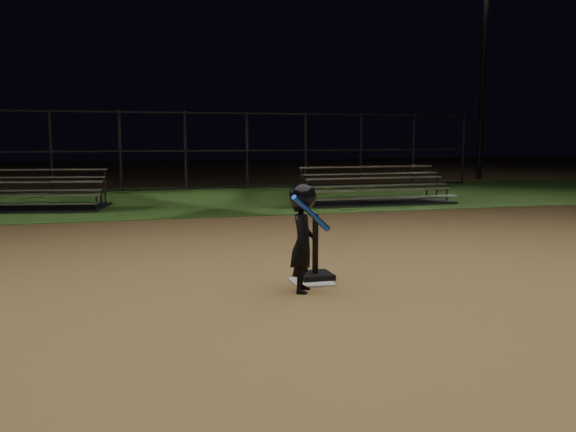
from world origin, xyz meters
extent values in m
plane|color=olive|center=(0.00, 0.00, 0.00)|extent=(80.00, 80.00, 0.00)
cube|color=#284D19|center=(0.00, 10.00, 0.01)|extent=(60.00, 8.00, 0.01)
cube|color=beige|center=(0.00, 0.00, 0.01)|extent=(0.45, 0.45, 0.02)
cube|color=black|center=(0.08, 0.13, 0.05)|extent=(0.38, 0.38, 0.06)
cylinder|color=black|center=(0.08, 0.13, 0.43)|extent=(0.07, 0.07, 0.69)
imported|color=black|center=(-0.22, -0.35, 0.53)|extent=(0.38, 0.45, 1.06)
sphere|color=black|center=(-0.22, -0.35, 1.04)|extent=(0.29, 0.29, 0.29)
cylinder|color=blue|center=(-0.17, -0.50, 0.87)|extent=(0.53, 0.35, 0.43)
cylinder|color=black|center=(-0.01, -0.38, 0.72)|extent=(0.18, 0.13, 0.14)
cube|color=silver|center=(-4.36, 8.21, 0.38)|extent=(3.74, 0.86, 0.04)
cube|color=silver|center=(-4.40, 7.95, 0.21)|extent=(3.74, 0.86, 0.03)
cube|color=silver|center=(-4.27, 8.72, 0.64)|extent=(3.74, 0.86, 0.04)
cube|color=silver|center=(-4.32, 8.46, 0.47)|extent=(3.74, 0.86, 0.03)
cube|color=silver|center=(-4.18, 9.23, 0.90)|extent=(3.74, 0.86, 0.04)
cube|color=silver|center=(-4.23, 8.97, 0.73)|extent=(3.74, 0.86, 0.03)
cube|color=#38383D|center=(-4.27, 8.72, 0.03)|extent=(4.01, 2.45, 0.06)
cube|color=silver|center=(4.24, 7.33, 0.38)|extent=(3.77, 0.28, 0.04)
cube|color=silver|center=(4.25, 7.06, 0.21)|extent=(3.77, 0.28, 0.03)
cube|color=silver|center=(4.24, 7.85, 0.64)|extent=(3.77, 0.28, 0.04)
cube|color=silver|center=(4.24, 7.58, 0.47)|extent=(3.77, 0.28, 0.03)
cube|color=silver|center=(4.23, 8.36, 0.90)|extent=(3.77, 0.28, 0.04)
cube|color=silver|center=(4.23, 8.10, 0.73)|extent=(3.77, 0.28, 0.03)
cube|color=#38383D|center=(4.24, 7.85, 0.03)|extent=(3.79, 1.89, 0.06)
cube|color=#38383D|center=(0.00, 13.00, 0.05)|extent=(20.00, 0.05, 0.05)
cube|color=#38383D|center=(0.00, 13.00, 1.25)|extent=(20.00, 0.05, 0.05)
cube|color=#38383D|center=(0.00, 13.00, 2.45)|extent=(20.00, 0.05, 0.05)
cylinder|color=#38383D|center=(-5.00, 13.00, 1.25)|extent=(0.08, 0.08, 2.50)
cylinder|color=#38383D|center=(0.00, 13.00, 1.25)|extent=(0.08, 0.08, 2.50)
cylinder|color=#38383D|center=(5.00, 13.00, 1.25)|extent=(0.08, 0.08, 2.50)
cylinder|color=#38383D|center=(10.00, 13.00, 1.25)|extent=(0.08, 0.08, 2.50)
cylinder|color=#2D2D30|center=(12.00, 15.00, 4.00)|extent=(0.20, 0.20, 8.00)
camera|label=1|loc=(-2.10, -6.42, 1.64)|focal=37.64mm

